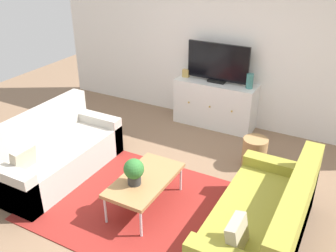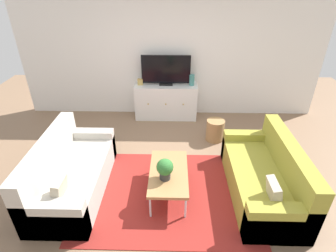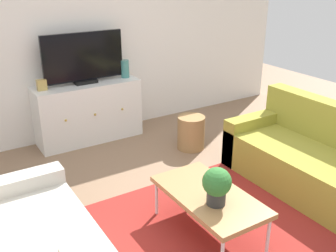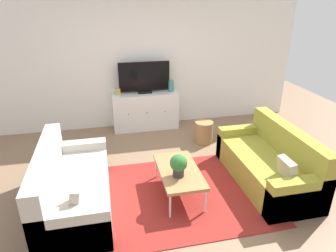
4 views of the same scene
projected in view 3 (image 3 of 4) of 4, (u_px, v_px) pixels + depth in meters
ground_plane at (196, 226)px, 3.45m from camera, size 10.00×10.00×0.00m
wall_back at (81, 32)px, 4.94m from camera, size 6.40×0.12×2.70m
area_rug at (207, 235)px, 3.33m from camera, size 2.50×1.90×0.01m
couch_right_side at (318, 162)px, 3.97m from camera, size 0.84×1.79×0.85m
coffee_table at (209, 197)px, 3.22m from camera, size 0.54×1.01×0.39m
potted_plant at (217, 185)px, 3.01m from camera, size 0.23×0.23×0.31m
tv_console at (88, 112)px, 5.04m from camera, size 1.33×0.47×0.76m
flat_screen_tv at (83, 58)px, 4.79m from camera, size 1.02×0.16×0.63m
glass_vase at (125, 69)px, 5.12m from camera, size 0.11×0.11×0.23m
mantel_clock at (42, 85)px, 4.61m from camera, size 0.11×0.07×0.13m
wicker_basket at (191, 133)px, 4.86m from camera, size 0.34×0.34×0.42m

